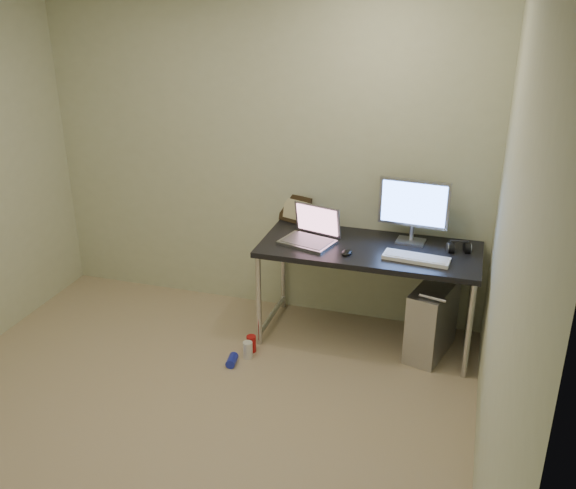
{
  "coord_description": "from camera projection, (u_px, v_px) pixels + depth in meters",
  "views": [
    {
      "loc": [
        1.57,
        -2.76,
        2.54
      ],
      "look_at": [
        0.41,
        1.06,
        0.85
      ],
      "focal_mm": 40.0,
      "sensor_mm": 36.0,
      "label": 1
    }
  ],
  "objects": [
    {
      "name": "mouse_right",
      "position": [
        446.0,
        259.0,
        4.31
      ],
      "size": [
        0.08,
        0.11,
        0.04
      ],
      "primitive_type": "ellipsoid",
      "rotation": [
        0.0,
        0.0,
        -0.18
      ],
      "color": "black",
      "rests_on": "desk"
    },
    {
      "name": "laptop",
      "position": [
        311.0,
        233.0,
        4.63
      ],
      "size": [
        0.43,
        0.39,
        0.25
      ],
      "rotation": [
        0.0,
        0.0,
        -0.27
      ],
      "color": "#9FA0A5",
      "rests_on": "desk"
    },
    {
      "name": "keyboard",
      "position": [
        416.0,
        258.0,
        4.34
      ],
      "size": [
        0.46,
        0.19,
        0.03
      ],
      "primitive_type": "cube",
      "rotation": [
        0.0,
        0.0,
        -0.1
      ],
      "color": "white",
      "rests_on": "desk"
    },
    {
      "name": "monitor",
      "position": [
        414.0,
        206.0,
        4.53
      ],
      "size": [
        0.5,
        0.16,
        0.47
      ],
      "rotation": [
        0.0,
        0.0,
        -0.08
      ],
      "color": "#9FA0A5",
      "rests_on": "desk"
    },
    {
      "name": "picture_frame",
      "position": [
        295.0,
        209.0,
        4.96
      ],
      "size": [
        0.28,
        0.16,
        0.22
      ],
      "primitive_type": "cube",
      "rotation": [
        -0.21,
        0.0,
        -0.34
      ],
      "color": "black",
      "rests_on": "desk"
    },
    {
      "name": "wall_back",
      "position": [
        262.0,
        157.0,
        4.9
      ],
      "size": [
        3.5,
        0.02,
        2.5
      ],
      "primitive_type": "cube",
      "color": "beige",
      "rests_on": "ground"
    },
    {
      "name": "cable_b",
      "position": [
        443.0,
        287.0,
        4.79
      ],
      "size": [
        0.02,
        0.11,
        0.71
      ],
      "primitive_type": "cylinder",
      "rotation": [
        0.14,
        0.0,
        0.09
      ],
      "color": "black",
      "rests_on": "ground"
    },
    {
      "name": "cable_a",
      "position": [
        431.0,
        282.0,
        4.83
      ],
      "size": [
        0.01,
        0.16,
        0.69
      ],
      "primitive_type": "cylinder",
      "rotation": [
        0.21,
        0.0,
        0.0
      ],
      "color": "black",
      "rests_on": "ground"
    },
    {
      "name": "headphones",
      "position": [
        459.0,
        248.0,
        4.47
      ],
      "size": [
        0.17,
        0.1,
        0.1
      ],
      "rotation": [
        0.0,
        0.0,
        0.25
      ],
      "color": "black",
      "rests_on": "desk"
    },
    {
      "name": "webcam",
      "position": [
        328.0,
        220.0,
        4.82
      ],
      "size": [
        0.04,
        0.04,
        0.11
      ],
      "rotation": [
        0.0,
        0.0,
        0.26
      ],
      "color": "silver",
      "rests_on": "desk"
    },
    {
      "name": "desk",
      "position": [
        369.0,
        257.0,
        4.58
      ],
      "size": [
        1.55,
        0.68,
        0.75
      ],
      "color": "black",
      "rests_on": "ground"
    },
    {
      "name": "can_blue",
      "position": [
        232.0,
        360.0,
        4.51
      ],
      "size": [
        0.08,
        0.13,
        0.07
      ],
      "primitive_type": "cylinder",
      "rotation": [
        1.57,
        0.0,
        0.13
      ],
      "color": "#1E2AC1",
      "rests_on": "ground"
    },
    {
      "name": "can_white",
      "position": [
        248.0,
        350.0,
        4.58
      ],
      "size": [
        0.08,
        0.08,
        0.13
      ],
      "primitive_type": "cylinder",
      "rotation": [
        0.0,
        0.0,
        -0.21
      ],
      "color": "white",
      "rests_on": "ground"
    },
    {
      "name": "can_red",
      "position": [
        251.0,
        344.0,
        4.65
      ],
      "size": [
        0.07,
        0.07,
        0.12
      ],
      "primitive_type": "cylinder",
      "rotation": [
        0.0,
        0.0,
        -0.02
      ],
      "color": "#B71314",
      "rests_on": "ground"
    },
    {
      "name": "mouse_left",
      "position": [
        347.0,
        252.0,
        4.43
      ],
      "size": [
        0.08,
        0.12,
        0.04
      ],
      "primitive_type": "ellipsoid",
      "rotation": [
        0.0,
        0.0,
        -0.13
      ],
      "color": "black",
      "rests_on": "desk"
    },
    {
      "name": "wall_right",
      "position": [
        503.0,
        284.0,
        2.89
      ],
      "size": [
        0.02,
        3.5,
        2.5
      ],
      "primitive_type": "cube",
      "color": "beige",
      "rests_on": "ground"
    },
    {
      "name": "tower_computer",
      "position": [
        432.0,
        320.0,
        4.57
      ],
      "size": [
        0.34,
        0.54,
        0.56
      ],
      "rotation": [
        0.0,
        0.0,
        -0.27
      ],
      "color": "#B0B0B4",
      "rests_on": "ground"
    },
    {
      "name": "floor",
      "position": [
        171.0,
        433.0,
        3.84
      ],
      "size": [
        3.5,
        3.5,
        0.0
      ],
      "primitive_type": "plane",
      "color": "tan",
      "rests_on": "ground"
    }
  ]
}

